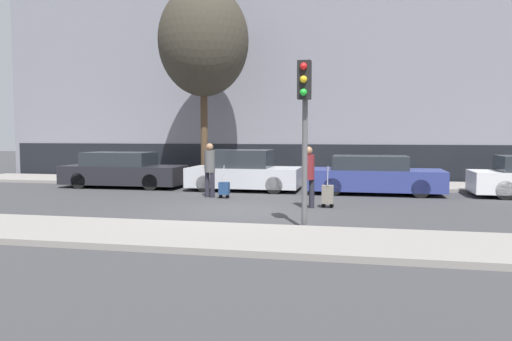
{
  "coord_description": "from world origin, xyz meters",
  "views": [
    {
      "loc": [
        3.16,
        -12.93,
        2.05
      ],
      "look_at": [
        0.03,
        1.8,
        0.95
      ],
      "focal_mm": 35.0,
      "sensor_mm": 36.0,
      "label": 1
    }
  ],
  "objects_px": {
    "trolley_right": "(328,194)",
    "parked_car_2": "(374,176)",
    "traffic_light": "(304,110)",
    "parked_car_1": "(243,172)",
    "bare_tree_near_crossing": "(203,41)",
    "trolley_left": "(224,188)",
    "parked_car_0": "(123,171)",
    "pedestrian_left": "(210,167)",
    "pedestrian_right": "(308,173)"
  },
  "relations": [
    {
      "from": "parked_car_1",
      "to": "traffic_light",
      "type": "relative_size",
      "value": 1.12
    },
    {
      "from": "pedestrian_left",
      "to": "pedestrian_right",
      "type": "bearing_deg",
      "value": 170.85
    },
    {
      "from": "trolley_left",
      "to": "trolley_right",
      "type": "relative_size",
      "value": 0.91
    },
    {
      "from": "parked_car_1",
      "to": "bare_tree_near_crossing",
      "type": "distance_m",
      "value": 5.61
    },
    {
      "from": "parked_car_1",
      "to": "pedestrian_right",
      "type": "bearing_deg",
      "value": -54.33
    },
    {
      "from": "trolley_right",
      "to": "bare_tree_near_crossing",
      "type": "bearing_deg",
      "value": 135.25
    },
    {
      "from": "parked_car_2",
      "to": "pedestrian_left",
      "type": "relative_size",
      "value": 2.58
    },
    {
      "from": "trolley_left",
      "to": "pedestrian_right",
      "type": "height_order",
      "value": "pedestrian_right"
    },
    {
      "from": "parked_car_2",
      "to": "trolley_right",
      "type": "distance_m",
      "value": 3.87
    },
    {
      "from": "trolley_right",
      "to": "parked_car_2",
      "type": "bearing_deg",
      "value": 69.81
    },
    {
      "from": "pedestrian_left",
      "to": "trolley_right",
      "type": "height_order",
      "value": "pedestrian_left"
    },
    {
      "from": "parked_car_2",
      "to": "pedestrian_left",
      "type": "bearing_deg",
      "value": -158.3
    },
    {
      "from": "parked_car_0",
      "to": "parked_car_2",
      "type": "bearing_deg",
      "value": -0.78
    },
    {
      "from": "parked_car_0",
      "to": "trolley_left",
      "type": "xyz_separation_m",
      "value": [
        4.72,
        -2.38,
        -0.32
      ]
    },
    {
      "from": "parked_car_0",
      "to": "trolley_left",
      "type": "bearing_deg",
      "value": -26.76
    },
    {
      "from": "trolley_right",
      "to": "traffic_light",
      "type": "distance_m",
      "value": 4.0
    },
    {
      "from": "parked_car_0",
      "to": "bare_tree_near_crossing",
      "type": "bearing_deg",
      "value": 27.64
    },
    {
      "from": "trolley_left",
      "to": "bare_tree_near_crossing",
      "type": "distance_m",
      "value": 6.9
    },
    {
      "from": "trolley_left",
      "to": "trolley_right",
      "type": "distance_m",
      "value": 3.65
    },
    {
      "from": "traffic_light",
      "to": "parked_car_0",
      "type": "bearing_deg",
      "value": 137.75
    },
    {
      "from": "pedestrian_left",
      "to": "bare_tree_near_crossing",
      "type": "bearing_deg",
      "value": -52.22
    },
    {
      "from": "traffic_light",
      "to": "bare_tree_near_crossing",
      "type": "height_order",
      "value": "bare_tree_near_crossing"
    },
    {
      "from": "trolley_left",
      "to": "traffic_light",
      "type": "xyz_separation_m",
      "value": [
        3.09,
        -4.72,
        2.24
      ]
    },
    {
      "from": "trolley_right",
      "to": "traffic_light",
      "type": "relative_size",
      "value": 0.33
    },
    {
      "from": "parked_car_1",
      "to": "trolley_left",
      "type": "distance_m",
      "value": 2.38
    },
    {
      "from": "parked_car_0",
      "to": "parked_car_1",
      "type": "relative_size",
      "value": 1.16
    },
    {
      "from": "pedestrian_left",
      "to": "traffic_light",
      "type": "relative_size",
      "value": 0.49
    },
    {
      "from": "pedestrian_right",
      "to": "traffic_light",
      "type": "distance_m",
      "value": 3.58
    },
    {
      "from": "bare_tree_near_crossing",
      "to": "trolley_right",
      "type": "bearing_deg",
      "value": -44.75
    },
    {
      "from": "parked_car_1",
      "to": "traffic_light",
      "type": "height_order",
      "value": "traffic_light"
    },
    {
      "from": "pedestrian_right",
      "to": "bare_tree_near_crossing",
      "type": "xyz_separation_m",
      "value": [
        -4.75,
        5.37,
        4.74
      ]
    },
    {
      "from": "parked_car_1",
      "to": "pedestrian_left",
      "type": "height_order",
      "value": "pedestrian_left"
    },
    {
      "from": "trolley_left",
      "to": "trolley_right",
      "type": "xyz_separation_m",
      "value": [
        3.38,
        -1.38,
        0.05
      ]
    },
    {
      "from": "pedestrian_left",
      "to": "trolley_right",
      "type": "bearing_deg",
      "value": 175.79
    },
    {
      "from": "parked_car_1",
      "to": "pedestrian_right",
      "type": "distance_m",
      "value": 4.77
    },
    {
      "from": "parked_car_2",
      "to": "pedestrian_right",
      "type": "height_order",
      "value": "pedestrian_right"
    },
    {
      "from": "bare_tree_near_crossing",
      "to": "parked_car_2",
      "type": "bearing_deg",
      "value": -13.64
    },
    {
      "from": "pedestrian_left",
      "to": "bare_tree_near_crossing",
      "type": "xyz_separation_m",
      "value": [
        -1.37,
        3.69,
        4.71
      ]
    },
    {
      "from": "parked_car_0",
      "to": "trolley_left",
      "type": "height_order",
      "value": "parked_car_0"
    },
    {
      "from": "parked_car_2",
      "to": "parked_car_1",
      "type": "bearing_deg",
      "value": 178.79
    },
    {
      "from": "parked_car_1",
      "to": "trolley_left",
      "type": "height_order",
      "value": "parked_car_1"
    },
    {
      "from": "pedestrian_left",
      "to": "trolley_left",
      "type": "distance_m",
      "value": 0.88
    },
    {
      "from": "parked_car_0",
      "to": "traffic_light",
      "type": "height_order",
      "value": "traffic_light"
    },
    {
      "from": "pedestrian_left",
      "to": "traffic_light",
      "type": "distance_m",
      "value": 6.27
    },
    {
      "from": "traffic_light",
      "to": "parked_car_2",
      "type": "bearing_deg",
      "value": 76.91
    },
    {
      "from": "parked_car_2",
      "to": "pedestrian_right",
      "type": "bearing_deg",
      "value": -116.36
    },
    {
      "from": "parked_car_2",
      "to": "pedestrian_right",
      "type": "relative_size",
      "value": 2.65
    },
    {
      "from": "trolley_left",
      "to": "trolley_right",
      "type": "bearing_deg",
      "value": -22.19
    },
    {
      "from": "parked_car_1",
      "to": "trolley_left",
      "type": "relative_size",
      "value": 3.8
    },
    {
      "from": "trolley_right",
      "to": "bare_tree_near_crossing",
      "type": "relative_size",
      "value": 0.15
    }
  ]
}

